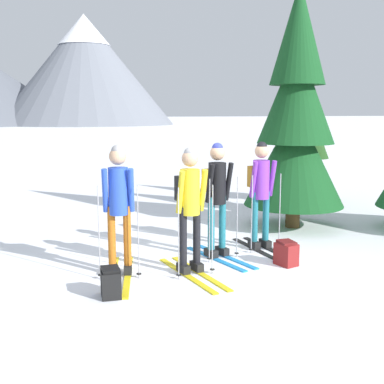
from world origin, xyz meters
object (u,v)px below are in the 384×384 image
skier_in_blue (119,201)px  pine_tree_far (296,118)px  backpack_on_snow_front (111,282)px  skier_in_yellow (190,202)px  skier_in_black (217,192)px  skier_in_purple (261,188)px  backpack_on_snow_beside (286,253)px  pine_tree_mid (308,145)px

skier_in_blue → pine_tree_far: pine_tree_far is taller
pine_tree_far → backpack_on_snow_front: 5.30m
skier_in_yellow → pine_tree_far: 3.72m
skier_in_black → skier_in_purple: (0.88, 0.23, -0.01)m
skier_in_yellow → skier_in_purple: (1.54, 0.86, 0.00)m
pine_tree_far → backpack_on_snow_beside: 3.27m
backpack_on_snow_front → skier_in_purple: bearing=27.7°
skier_in_purple → pine_tree_mid: 4.61m
skier_in_purple → pine_tree_mid: pine_tree_mid is taller
skier_in_blue → backpack_on_snow_front: (-0.27, -0.84, -0.89)m
pine_tree_far → backpack_on_snow_front: pine_tree_far is taller
skier_in_purple → backpack_on_snow_front: 3.26m
skier_in_yellow → backpack_on_snow_front: skier_in_yellow is taller
skier_in_black → skier_in_purple: 0.91m
skier_in_blue → backpack_on_snow_beside: bearing=-8.3°
skier_in_purple → backpack_on_snow_front: (-2.78, -1.46, -0.86)m
skier_in_yellow → pine_tree_mid: bearing=43.7°
pine_tree_mid → backpack_on_snow_beside: 5.55m
pine_tree_far → skier_in_blue: bearing=-154.4°
pine_tree_far → skier_in_purple: bearing=-137.5°
skier_in_blue → backpack_on_snow_beside: (2.49, -0.36, -0.89)m
skier_in_blue → skier_in_purple: (2.51, 0.62, -0.02)m
skier_in_black → skier_in_blue: bearing=-166.4°
backpack_on_snow_beside → pine_tree_mid: bearing=55.9°
skier_in_purple → pine_tree_far: pine_tree_far is taller
skier_in_purple → pine_tree_far: bearing=42.5°
pine_tree_far → skier_in_black: bearing=-146.8°
backpack_on_snow_front → skier_in_black: bearing=32.9°
skier_in_blue → skier_in_black: bearing=13.6°
skier_in_purple → backpack_on_snow_beside: 1.31m
skier_in_yellow → backpack_on_snow_beside: size_ratio=4.82×
skier_in_blue → backpack_on_snow_front: skier_in_blue is taller
skier_in_purple → pine_tree_far: (1.33, 1.22, 1.14)m
skier_in_blue → pine_tree_mid: pine_tree_mid is taller
skier_in_yellow → backpack_on_snow_front: size_ratio=4.82×
skier_in_blue → pine_tree_mid: (5.51, 4.10, 0.43)m
skier_in_yellow → backpack_on_snow_beside: bearing=-4.7°
skier_in_black → pine_tree_mid: size_ratio=0.56×
skier_in_purple → skier_in_yellow: bearing=-150.8°
pine_tree_far → backpack_on_snow_beside: (-1.35, -2.20, -2.01)m
backpack_on_snow_beside → skier_in_black: bearing=138.5°
skier_in_yellow → pine_tree_mid: size_ratio=0.56×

